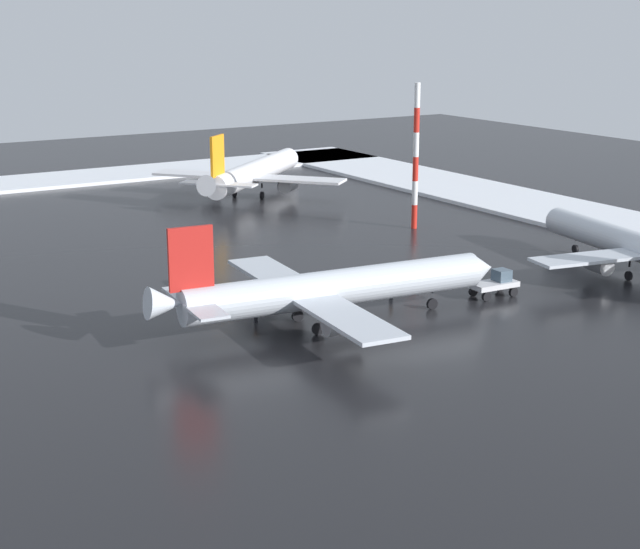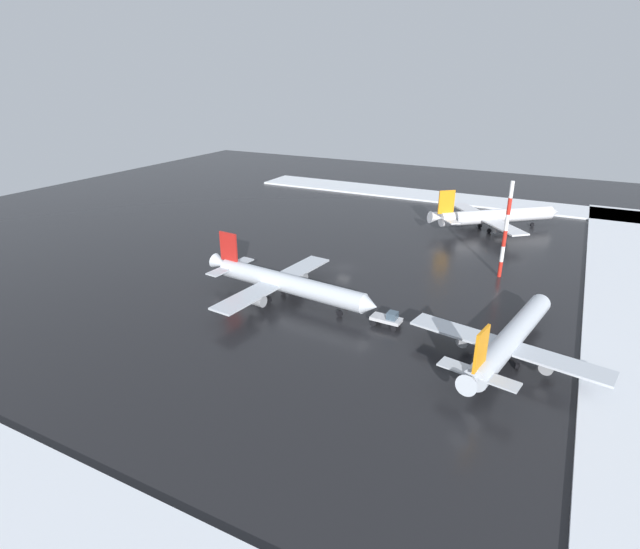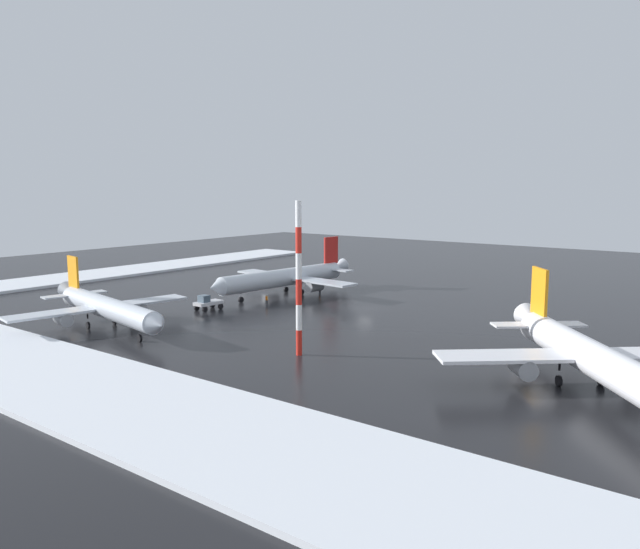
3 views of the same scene
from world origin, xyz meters
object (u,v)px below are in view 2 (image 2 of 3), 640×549
object	(u,v)px
airplane_parked_starboard	(494,216)
ground_crew_mid_apron	(346,298)
airplane_distant_tail	(510,339)
ground_crew_by_nose_gear	(273,282)
antenna_mast	(506,231)
airplane_far_rear	(285,283)
pushback_tug	(388,319)

from	to	relation	value
airplane_parked_starboard	ground_crew_mid_apron	bearing A→B (deg)	-145.19
airplane_distant_tail	ground_crew_by_nose_gear	bearing A→B (deg)	91.97
ground_crew_mid_apron	ground_crew_by_nose_gear	bearing A→B (deg)	145.28
airplane_distant_tail	antenna_mast	xyz separation A→B (m)	(29.59, 5.66, 5.93)
airplane_far_rear	airplane_distant_tail	world-z (taller)	airplane_far_rear
pushback_tug	airplane_parked_starboard	bearing A→B (deg)	87.54
ground_crew_mid_apron	antenna_mast	xyz separation A→B (m)	(23.73, -20.55, 7.98)
airplane_parked_starboard	ground_crew_mid_apron	world-z (taller)	airplane_parked_starboard
airplane_far_rear	antenna_mast	bearing A→B (deg)	48.35
ground_crew_mid_apron	antenna_mast	distance (m)	32.39
airplane_parked_starboard	pushback_tug	world-z (taller)	airplane_parked_starboard
airplane_far_rear	ground_crew_mid_apron	xyz separation A→B (m)	(3.77, -9.36, -2.27)
airplane_parked_starboard	pushback_tug	bearing A→B (deg)	-135.67
airplane_distant_tail	ground_crew_mid_apron	bearing A→B (deg)	87.81
airplane_far_rear	airplane_parked_starboard	size ratio (longest dim) A/B	1.16
airplane_parked_starboard	ground_crew_by_nose_gear	bearing A→B (deg)	-158.32
ground_crew_by_nose_gear	ground_crew_mid_apron	size ratio (longest dim) A/B	1.00
airplane_far_rear	pushback_tug	bearing A→B (deg)	3.36
ground_crew_by_nose_gear	airplane_far_rear	bearing A→B (deg)	-59.22
airplane_parked_starboard	airplane_distant_tail	distance (m)	61.32
airplane_parked_starboard	pushback_tug	distance (m)	59.04
antenna_mast	airplane_far_rear	bearing A→B (deg)	132.60
pushback_tug	ground_crew_mid_apron	size ratio (longest dim) A/B	2.75
airplane_distant_tail	ground_crew_mid_apron	size ratio (longest dim) A/B	17.93
airplane_distant_tail	antenna_mast	distance (m)	30.71
airplane_distant_tail	antenna_mast	world-z (taller)	antenna_mast
airplane_far_rear	ground_crew_mid_apron	distance (m)	10.34
airplane_distant_tail	antenna_mast	bearing A→B (deg)	21.25
ground_crew_by_nose_gear	ground_crew_mid_apron	xyz separation A→B (m)	(-0.15, -14.31, 0.00)
airplane_parked_starboard	airplane_far_rear	bearing A→B (deg)	-152.63
airplane_far_rear	airplane_distant_tail	bearing A→B (deg)	2.38
pushback_tug	antenna_mast	bearing A→B (deg)	70.19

